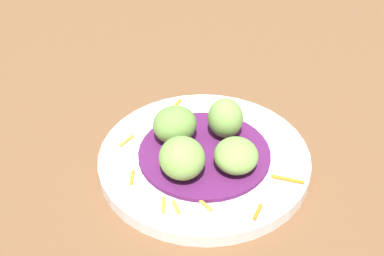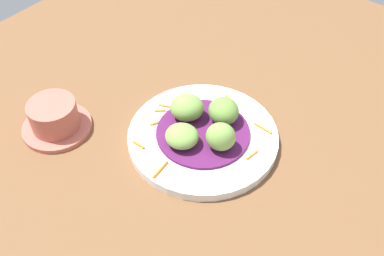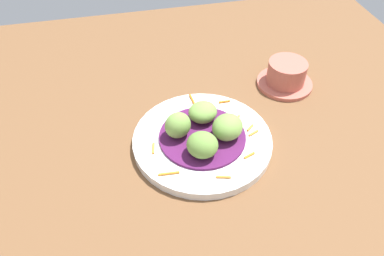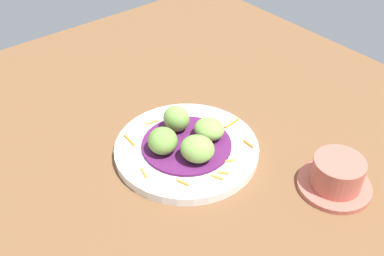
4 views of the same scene
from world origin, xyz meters
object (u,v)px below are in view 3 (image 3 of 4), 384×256
Objects in this scene: main_plate at (202,141)px; guac_scoop_center at (227,127)px; guac_scoop_back at (178,125)px; terracotta_bowl at (286,75)px; guac_scoop_right at (203,112)px; guac_scoop_left at (202,145)px.

guac_scoop_center reaches higher than main_plate.
guac_scoop_back reaches higher than main_plate.
main_plate is at bearing -148.53° from terracotta_bowl.
guac_scoop_back is (-5.06, -2.99, 0.65)cm from guac_scoop_right.
main_plate is 24.24cm from terracotta_bowl.
guac_scoop_back reaches higher than guac_scoop_left.
guac_scoop_back reaches higher than guac_scoop_right.
guac_scoop_center reaches higher than guac_scoop_right.
guac_scoop_right is (2.07, 8.05, -0.40)cm from guac_scoop_left.
main_plate is 5.08cm from guac_scoop_right.
main_plate is 5.32cm from guac_scoop_left.
guac_scoop_center is at bearing -14.40° from guac_scoop_back.
main_plate is 5.36cm from guac_scoop_center.
guac_scoop_left is 5.88cm from guac_scoop_center.
terracotta_bowl is (24.66, 11.59, -1.95)cm from guac_scoop_back.
guac_scoop_back is at bearing -149.40° from guac_scoop_right.
guac_scoop_center is 21.57cm from terracotta_bowl.
guac_scoop_back reaches higher than guac_scoop_center.
guac_scoop_left is 27.38cm from terracotta_bowl.
guac_scoop_left reaches higher than terracotta_bowl.
main_plate is at bearing -104.40° from guac_scoop_right.
guac_scoop_center is at bearing 30.60° from guac_scoop_left.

